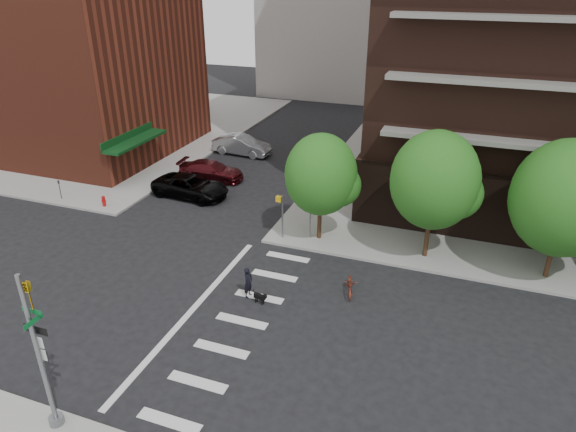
% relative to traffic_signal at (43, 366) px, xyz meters
% --- Properties ---
extents(ground, '(120.00, 120.00, 0.00)m').
position_rel_traffic_signal_xyz_m(ground, '(0.47, 7.49, -2.70)').
color(ground, black).
rests_on(ground, ground).
extents(sidewalk_nw, '(31.00, 33.00, 0.15)m').
position_rel_traffic_signal_xyz_m(sidewalk_nw, '(-24.03, 30.99, -2.62)').
color(sidewalk_nw, gray).
rests_on(sidewalk_nw, ground).
extents(crosswalk, '(3.85, 13.00, 0.01)m').
position_rel_traffic_signal_xyz_m(crosswalk, '(2.68, 7.49, -2.69)').
color(crosswalk, silver).
rests_on(crosswalk, ground).
extents(midrise_nw, '(21.40, 15.50, 20.00)m').
position_rel_traffic_signal_xyz_m(midrise_nw, '(-21.53, 25.49, 7.45)').
color(midrise_nw, maroon).
rests_on(midrise_nw, sidewalk_nw).
extents(tree_a, '(4.00, 4.00, 5.90)m').
position_rel_traffic_signal_xyz_m(tree_a, '(4.47, 15.99, 1.35)').
color(tree_a, '#301E11').
rests_on(tree_a, sidewalk_ne).
extents(tree_b, '(4.50, 4.50, 6.65)m').
position_rel_traffic_signal_xyz_m(tree_b, '(10.47, 15.99, 1.85)').
color(tree_b, '#301E11').
rests_on(tree_b, sidewalk_ne).
extents(tree_c, '(5.00, 5.00, 6.80)m').
position_rel_traffic_signal_xyz_m(tree_c, '(16.47, 15.99, 1.75)').
color(tree_c, '#301E11').
rests_on(tree_c, sidewalk_ne).
extents(traffic_signal, '(0.90, 0.75, 6.00)m').
position_rel_traffic_signal_xyz_m(traffic_signal, '(0.00, 0.00, 0.00)').
color(traffic_signal, slate).
rests_on(traffic_signal, sidewalk_s).
extents(pedestrian_signal, '(2.18, 0.67, 2.60)m').
position_rel_traffic_signal_xyz_m(pedestrian_signal, '(2.79, 15.42, -0.84)').
color(pedestrian_signal, slate).
rests_on(pedestrian_signal, sidewalk_ne).
extents(fire_hydrant, '(0.24, 0.24, 0.73)m').
position_rel_traffic_signal_xyz_m(fire_hydrant, '(-10.03, 15.29, -2.15)').
color(fire_hydrant, '#A50C0C').
rests_on(fire_hydrant, sidewalk_nw).
extents(parking_meter, '(0.10, 0.08, 1.32)m').
position_rel_traffic_signal_xyz_m(parking_meter, '(-13.53, 15.29, -1.74)').
color(parking_meter, black).
rests_on(parking_meter, sidewalk_nw).
extents(parked_car_black, '(2.88, 5.53, 1.49)m').
position_rel_traffic_signal_xyz_m(parked_car_black, '(-5.66, 18.95, -1.96)').
color(parked_car_black, black).
rests_on(parked_car_black, ground).
extents(parked_car_maroon, '(2.36, 5.00, 1.41)m').
position_rel_traffic_signal_xyz_m(parked_car_maroon, '(-5.81, 22.24, -1.99)').
color(parked_car_maroon, '#470F14').
rests_on(parked_car_maroon, ground).
extents(parked_car_silver, '(2.04, 5.04, 1.63)m').
position_rel_traffic_signal_xyz_m(parked_car_silver, '(-6.09, 28.25, -1.88)').
color(parked_car_silver, gray).
rests_on(parked_car_silver, ground).
extents(scooter, '(1.07, 1.91, 0.95)m').
position_rel_traffic_signal_xyz_m(scooter, '(7.47, 11.32, -2.22)').
color(scooter, '#983820').
rests_on(scooter, ground).
extents(dog_walker, '(0.61, 0.44, 1.56)m').
position_rel_traffic_signal_xyz_m(dog_walker, '(2.97, 9.37, -1.92)').
color(dog_walker, black).
rests_on(dog_walker, ground).
extents(dog, '(0.69, 0.30, 0.57)m').
position_rel_traffic_signal_xyz_m(dog, '(3.72, 9.03, -2.34)').
color(dog, black).
rests_on(dog, ground).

